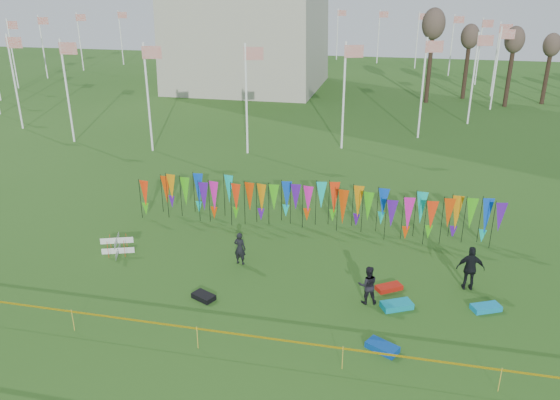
% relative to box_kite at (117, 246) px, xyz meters
% --- Properties ---
extents(ground, '(160.00, 160.00, 0.00)m').
position_rel_box_kite_xyz_m(ground, '(8.30, -3.85, -0.43)').
color(ground, '#234D15').
rests_on(ground, ground).
extents(flagpole_ring, '(57.40, 56.16, 8.00)m').
position_rel_box_kite_xyz_m(flagpole_ring, '(-5.70, 44.15, 3.57)').
color(flagpole_ring, white).
rests_on(flagpole_ring, ground).
extents(banner_row, '(18.64, 0.64, 2.33)m').
position_rel_box_kite_xyz_m(banner_row, '(8.58, 4.96, 1.02)').
color(banner_row, black).
rests_on(banner_row, ground).
extents(caution_tape_near, '(26.00, 0.02, 0.90)m').
position_rel_box_kite_xyz_m(caution_tape_near, '(8.08, -5.95, 0.35)').
color(caution_tape_near, yellow).
rests_on(caution_tape_near, ground).
extents(box_kite, '(0.77, 0.77, 0.85)m').
position_rel_box_kite_xyz_m(box_kite, '(0.00, 0.00, 0.00)').
color(box_kite, red).
rests_on(box_kite, ground).
extents(person_left, '(0.63, 0.50, 1.55)m').
position_rel_box_kite_xyz_m(person_left, '(5.92, 0.33, 0.35)').
color(person_left, black).
rests_on(person_left, ground).
extents(person_mid, '(0.87, 0.64, 1.62)m').
position_rel_box_kite_xyz_m(person_mid, '(11.80, -1.69, 0.38)').
color(person_mid, black).
rests_on(person_mid, ground).
extents(person_right, '(1.18, 0.72, 1.94)m').
position_rel_box_kite_xyz_m(person_right, '(15.86, 0.29, 0.55)').
color(person_right, black).
rests_on(person_right, ground).
extents(kite_bag_turquoise, '(1.36, 1.10, 0.24)m').
position_rel_box_kite_xyz_m(kite_bag_turquoise, '(12.99, -1.83, -0.31)').
color(kite_bag_turquoise, '#0B93AA').
rests_on(kite_bag_turquoise, ground).
extents(kite_bag_blue, '(1.24, 1.03, 0.23)m').
position_rel_box_kite_xyz_m(kite_bag_blue, '(12.56, -4.64, -0.31)').
color(kite_bag_blue, '#0A42A4').
rests_on(kite_bag_blue, ground).
extents(kite_bag_red, '(1.18, 1.02, 0.20)m').
position_rel_box_kite_xyz_m(kite_bag_red, '(12.64, -0.50, -0.33)').
color(kite_bag_red, red).
rests_on(kite_bag_red, ground).
extents(kite_bag_black, '(1.07, 0.88, 0.21)m').
position_rel_box_kite_xyz_m(kite_bag_black, '(5.31, -2.86, -0.32)').
color(kite_bag_black, black).
rests_on(kite_bag_black, ground).
extents(kite_bag_teal, '(1.25, 0.97, 0.21)m').
position_rel_box_kite_xyz_m(kite_bag_teal, '(16.41, -1.22, -0.32)').
color(kite_bag_teal, '#0D8DC3').
rests_on(kite_bag_teal, ground).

